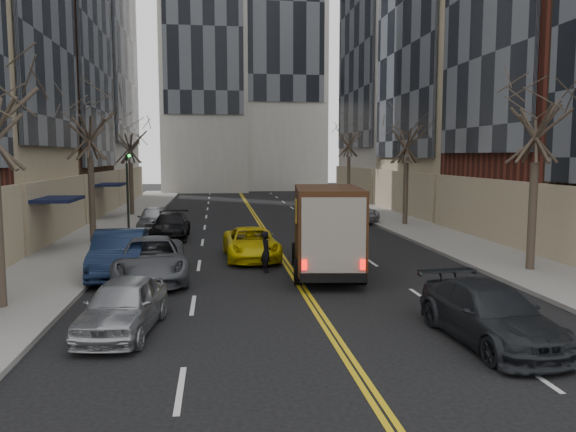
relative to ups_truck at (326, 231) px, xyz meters
name	(u,v)px	position (x,y,z in m)	size (l,w,h in m)	color
ground	(394,429)	(-1.20, -11.68, -1.63)	(160.00, 160.00, 0.00)	black
sidewalk_left	(115,226)	(-10.20, 15.32, -1.56)	(4.00, 66.00, 0.15)	slate
sidewalk_right	(398,221)	(7.80, 15.32, -1.56)	(4.00, 66.00, 0.15)	slate
streetwall_right	(476,9)	(15.18, 20.51, 13.46)	(12.26, 49.00, 34.00)	#4C301E
tree_lf_mid	(88,109)	(-10.00, 8.32, 4.96)	(3.20, 3.20, 8.91)	#382D23
tree_lf_far	(130,132)	(-10.00, 21.32, 4.39)	(3.20, 3.20, 8.12)	#382D23
tree_rt_near	(538,97)	(7.60, -0.68, 4.82)	(3.20, 3.20, 8.71)	#382D23
tree_rt_mid	(407,126)	(7.60, 13.32, 4.53)	(3.20, 3.20, 8.32)	#382D23
tree_rt_far	(349,128)	(7.60, 28.32, 5.11)	(3.20, 3.20, 9.11)	#382D23
traffic_signal	(127,185)	(-8.60, 10.31, 1.18)	(0.29, 0.26, 4.70)	black
ups_truck	(326,231)	(0.00, 0.00, 0.00)	(2.94, 6.13, 3.24)	black
observer_sedan	(490,314)	(2.33, -7.86, -0.96)	(2.20, 4.77, 1.35)	black
taxi	(251,244)	(-2.54, 3.51, -0.98)	(2.17, 4.71, 1.31)	#DAC209
pedestrian	(266,252)	(-2.16, 0.72, -0.86)	(0.56, 0.37, 1.55)	black
parked_lf_a	(123,306)	(-6.30, -6.04, -0.95)	(1.61, 4.00, 1.36)	#A0A2A7
parked_lf_b	(119,253)	(-7.50, 0.77, -0.81)	(1.74, 5.00, 1.65)	#101C35
parked_lf_c	(150,259)	(-6.30, -0.10, -0.89)	(2.47, 5.35, 1.49)	#4B4E53
parked_lf_d	(171,226)	(-6.37, 9.87, -0.96)	(1.89, 4.64, 1.35)	black
parked_lf_e	(154,219)	(-7.50, 12.53, -0.89)	(1.77, 4.39, 1.50)	#95979C
parked_rt_a	(349,211)	(4.66, 15.78, -0.87)	(1.63, 4.66, 1.54)	#53555B
parked_rt_b	(355,212)	(5.10, 16.08, -0.98)	(2.18, 4.73, 1.32)	#ADAFB5
parked_rt_c	(319,197)	(4.77, 27.06, -0.81)	(2.31, 5.68, 1.65)	black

